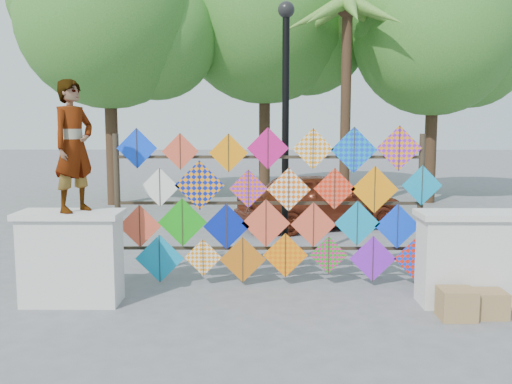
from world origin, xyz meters
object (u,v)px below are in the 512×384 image
Objects in this scene: lamppost at (286,109)px; sedan at (320,200)px; kite_rack at (276,207)px; vendor_woman at (74,146)px.

sedan is at bearing 74.11° from lamppost.
kite_rack is at bearing -98.42° from lamppost.
sedan is at bearing 76.13° from kite_rack.
kite_rack is at bearing -41.95° from vendor_woman.
kite_rack is 1.29× the size of sedan.
sedan is (1.14, 4.62, -0.54)m from kite_rack.
lamppost is (2.91, 2.20, 0.53)m from vendor_woman.
kite_rack is 1.97m from lamppost.
lamppost is (-0.95, -3.35, 2.04)m from sedan.
sedan is 4.03m from lamppost.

